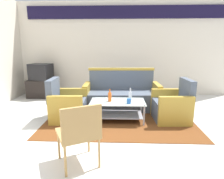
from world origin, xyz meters
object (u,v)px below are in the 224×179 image
Objects in this scene: cup at (129,101)px; tv_stand at (42,88)px; coffee_table at (118,108)px; television at (41,72)px; bottle_clear at (130,96)px; armchair_right at (172,107)px; wicker_chair at (79,131)px; couch at (122,96)px; armchair_left at (67,106)px; bottle_orange at (110,97)px.

tv_stand is at bearing 142.12° from cup.
coffee_table is 1.62× the size of television.
cup is at bearing -100.00° from bottle_clear.
television reaches higher than armchair_right.
coffee_table is at bearing 46.81° from wicker_chair.
armchair_right is (1.03, -0.73, -0.03)m from couch.
couch is at bearing 49.86° from wicker_chair.
armchair_right reaches higher than tv_stand.
tv_stand is (-1.24, 1.76, -0.03)m from armchair_left.
tv_stand is (-2.37, 1.00, -0.06)m from couch.
television reaches higher than armchair_left.
bottle_clear is 1.80m from wicker_chair.
cup is at bearing 154.42° from television.
television is at bearing -25.06° from couch.
cup is (0.38, -0.13, -0.05)m from bottle_orange.
television is (-3.40, 1.73, 0.47)m from armchair_right.
television reaches higher than cup.
couch reaches higher than cup.
bottle_clear is 0.33× the size of tv_stand.
couch is 0.80m from coffee_table.
armchair_left is 1.05m from coffee_table.
couch is 1.37m from armchair_left.
bottle_clear is (-0.86, -0.00, 0.22)m from armchair_right.
coffee_table is at bearing 85.63° from armchair_left.
cup is (0.22, -0.15, 0.19)m from coffee_table.
bottle_clear is 0.22m from cup.
wicker_chair reaches higher than bottle_orange.
cup is at bearing 79.25° from armchair_left.
coffee_table is 2.95m from television.
wicker_chair is at bearing -105.78° from coffee_table.
television is at bearing 145.66° from bottle_clear.
tv_stand is at bearing 90.99° from wicker_chair.
armchair_right reaches higher than bottle_clear.
armchair_left is (-1.14, -0.76, -0.03)m from couch.
tv_stand is (-2.12, 1.81, -0.25)m from bottle_orange.
bottle_orange is (-0.42, -0.08, -0.00)m from bottle_clear.
bottle_clear reaches higher than tv_stand.
television reaches higher than bottle_orange.
cup is 0.12× the size of tv_stand.
armchair_left is at bearing 88.04° from armchair_right.
armchair_left is 1.01× the size of wicker_chair.
armchair_right reaches higher than bottle_orange.
bottle_orange is at bearing 160.47° from cup.
bottle_clear is at bearing 14.07° from coffee_table.
cup is 0.15× the size of television.
bottle_clear is at bearing 39.44° from wicker_chair.
bottle_orange is (-1.28, -0.08, 0.22)m from armchair_right.
bottle_clear reaches higher than bottle_orange.
bottle_orange is at bearing -40.47° from tv_stand.
wicker_chair is at bearing -61.60° from tv_stand.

